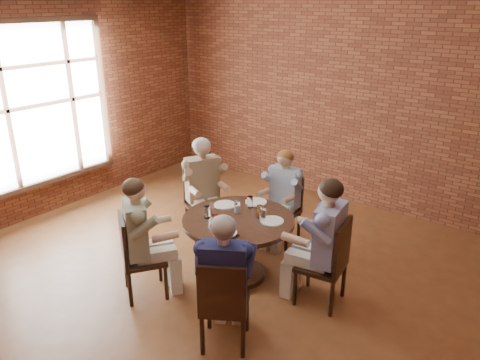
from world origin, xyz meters
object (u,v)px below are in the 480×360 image
Objects in this scene: chair_c at (202,198)px; diner_d at (143,238)px; dining_table at (238,236)px; chair_b at (285,206)px; diner_b at (282,198)px; smartphone at (234,237)px; diner_a at (323,243)px; chair_e at (224,302)px; chair_a at (330,260)px; diner_e at (225,282)px; diner_c at (204,189)px; chair_d at (135,253)px.

chair_c is 1.54m from diner_d.
chair_c is (-1.06, 0.56, -0.01)m from dining_table.
diner_b is (0.00, -0.08, 0.14)m from chair_b.
smartphone is at bearing -58.42° from dining_table.
diner_a is 1.49× the size of chair_e.
diner_d reaches higher than chair_a.
smartphone is (-0.36, 0.59, 0.08)m from diner_e.
smartphone is at bearing -98.29° from chair_c.
diner_e is at bearing -58.52° from dining_table.
diner_a is 1.02× the size of diner_c.
chair_e is (1.70, -1.61, -0.01)m from chair_c.
chair_a is at bearing -71.97° from diner_c.
chair_b is 0.96× the size of chair_e.
diner_a reaches higher than chair_a.
chair_e is 7.31× the size of smartphone.
diner_d reaches higher than chair_c.
diner_b is 0.93× the size of diner_c.
chair_c reaches higher than chair_d.
diner_e is (1.58, -1.50, -0.02)m from diner_c.
chair_a is 1.46m from chair_b.
diner_b reaches higher than chair_e.
chair_b is 1.10m from diner_c.
diner_e is 10.41× the size of smartphone.
diner_a reaches higher than chair_d.
dining_table is at bearing -90.00° from chair_a.
chair_c is (-1.01, -0.44, -0.12)m from diner_b.
chair_a reaches higher than dining_table.
diner_c is (-2.06, 0.36, 0.16)m from chair_a.
diner_e is (-0.05, 0.07, 0.16)m from chair_e.
diner_c reaches higher than chair_d.
chair_c is at bearing -159.34° from diner_b.
diner_a is at bearing -90.00° from chair_a.
diner_d is at bearing -90.00° from chair_d.
diner_a is at bearing -137.22° from chair_e.
diner_a is at bearing -111.96° from chair_d.
diner_b is 2.17m from chair_e.
chair_b is at bearing -30.87° from diner_c.
chair_b is 7.03× the size of smartphone.
diner_e reaches higher than smartphone.
chair_d is (0.34, -1.49, -0.17)m from diner_c.
chair_d is at bearing -123.58° from dining_table.
diner_d is (0.47, -1.45, 0.16)m from chair_c.
smartphone is (0.29, -1.39, 0.12)m from diner_b.
diner_a is 0.92m from smartphone.
diner_b reaches higher than chair_b.
diner_e is (-0.38, -1.13, -0.03)m from diner_a.
chair_e is at bearing -150.15° from chair_d.
diner_c is (0.08, -0.04, 0.17)m from chair_c.
chair_e is at bearing -28.12° from chair_a.
diner_c reaches higher than dining_table.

